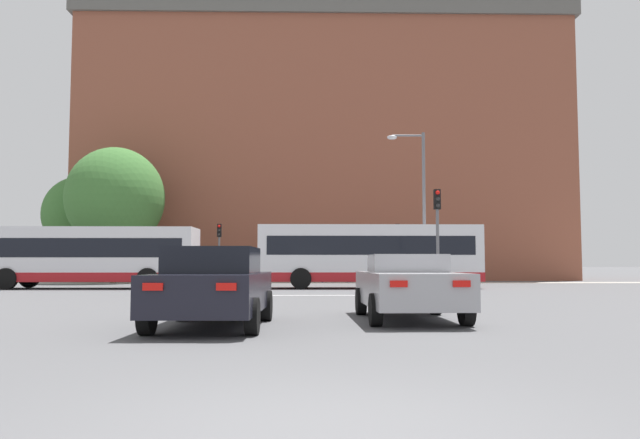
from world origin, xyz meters
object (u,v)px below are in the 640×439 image
Objects in this scene: car_roadster_right at (408,286)px; traffic_light_far_left at (219,243)px; pedestrian_waiting at (349,267)px; traffic_light_near_right at (438,223)px; car_saloon_left at (213,286)px; pedestrian_walking_west at (249,266)px; traffic_light_far_right at (398,243)px; bus_crossing_lead at (369,255)px; bus_crossing_trailing at (87,256)px; pedestrian_walking_east at (322,268)px; street_lamp_junction at (418,194)px.

traffic_light_far_left is (-7.57, 24.75, 1.75)m from car_roadster_right.
pedestrian_waiting is at bearing 10.87° from traffic_light_far_left.
car_saloon_left is at bearing -119.14° from traffic_light_near_right.
pedestrian_walking_west is at bearing 95.25° from car_saloon_left.
pedestrian_walking_west is at bearing 64.48° from pedestrian_waiting.
traffic_light_near_right is 1.13× the size of traffic_light_far_right.
traffic_light_near_right is at bearing 73.81° from car_roadster_right.
bus_crossing_lead reaches higher than car_saloon_left.
car_saloon_left is 28.14m from pedestrian_waiting.
bus_crossing_lead is 10.53m from pedestrian_walking_west.
bus_crossing_lead is 13.74m from bus_crossing_trailing.
car_saloon_left is 1.05× the size of traffic_light_near_right.
pedestrian_walking_east is at bearing -104.71° from pedestrian_walking_west.
car_roadster_right is 2.82× the size of pedestrian_walking_east.
bus_crossing_trailing is at bearing -177.91° from street_lamp_junction.
pedestrian_walking_east is (2.78, 27.22, 0.13)m from car_saloon_left.
car_saloon_left is 0.56× the size of street_lamp_junction.
car_saloon_left is 1.19× the size of traffic_light_far_right.
pedestrian_walking_west is (1.80, 0.56, -1.45)m from traffic_light_far_left.
pedestrian_walking_west is at bearing 139.89° from street_lamp_junction.
bus_crossing_lead is at bearing 109.16° from traffic_light_near_right.
traffic_light_far_right is 2.33× the size of pedestrian_walking_east.
car_saloon_left is at bearing 163.71° from pedestrian_walking_west.
bus_crossing_trailing is 6.30× the size of pedestrian_waiting.
pedestrian_walking_west is (-9.23, 0.23, -1.47)m from traffic_light_far_right.
bus_crossing_trailing is 6.05× the size of pedestrian_walking_west.
street_lamp_junction is at bearing 164.04° from pedestrian_waiting.
pedestrian_waiting is at bearing 2.32° from bus_crossing_lead.
pedestrian_waiting is (13.37, 9.31, -0.60)m from bus_crossing_trailing.
pedestrian_walking_east is 0.90× the size of pedestrian_walking_west.
bus_crossing_trailing is at bearing 117.15° from car_saloon_left.
bus_crossing_trailing is 10.96m from pedestrian_walking_west.
traffic_light_far_right reaches higher than car_saloon_left.
traffic_light_far_left reaches higher than bus_crossing_trailing.
car_saloon_left is 27.64m from traffic_light_far_right.
car_roadster_right is at bearing -105.16° from traffic_light_near_right.
traffic_light_far_right reaches higher than bus_crossing_trailing.
traffic_light_far_right is at bearing -93.39° from pedestrian_walking_east.
traffic_light_far_right is 7.83m from street_lamp_junction.
bus_crossing_trailing is 16.30m from pedestrian_waiting.
street_lamp_junction is (0.42, 6.55, 1.92)m from traffic_light_near_right.
traffic_light_near_right is 16.85m from pedestrian_walking_west.
bus_crossing_trailing is at bearing 159.43° from traffic_light_near_right.
traffic_light_far_left is 2.17× the size of pedestrian_waiting.
bus_crossing_trailing reaches higher than car_roadster_right.
traffic_light_near_right reaches higher than traffic_light_far_right.
traffic_light_near_right is (15.86, -5.95, 1.22)m from bus_crossing_trailing.
car_saloon_left is at bearing 136.37° from pedestrian_waiting.
car_saloon_left is 26.53m from traffic_light_far_left.
traffic_light_near_right is at bearing 154.82° from pedestrian_waiting.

